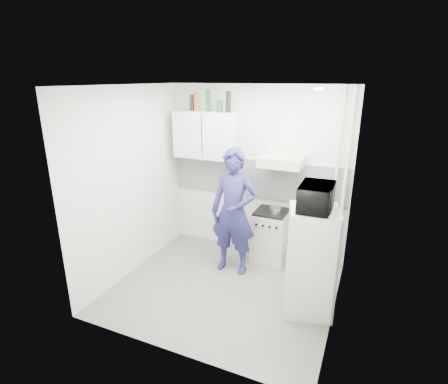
% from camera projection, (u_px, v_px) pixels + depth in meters
% --- Properties ---
extents(floor, '(2.80, 2.80, 0.00)m').
position_uv_depth(floor, '(224.00, 288.00, 4.67)').
color(floor, slate).
rests_on(floor, ground).
extents(ceiling, '(2.80, 2.80, 0.00)m').
position_uv_depth(ceiling, '(224.00, 85.00, 3.85)').
color(ceiling, white).
rests_on(ceiling, wall_back).
extents(wall_back, '(2.80, 0.00, 2.80)m').
position_uv_depth(wall_back, '(256.00, 172.00, 5.35)').
color(wall_back, silver).
rests_on(wall_back, floor).
extents(wall_left, '(0.00, 2.60, 2.60)m').
position_uv_depth(wall_left, '(131.00, 183.00, 4.79)').
color(wall_left, silver).
rests_on(wall_left, floor).
extents(wall_right, '(0.00, 2.60, 2.60)m').
position_uv_depth(wall_right, '(344.00, 213.00, 3.73)').
color(wall_right, silver).
rests_on(wall_right, floor).
extents(person, '(0.66, 0.44, 1.80)m').
position_uv_depth(person, '(234.00, 212.00, 4.86)').
color(person, navy).
rests_on(person, floor).
extents(stove, '(0.48, 0.48, 0.77)m').
position_uv_depth(stove, '(270.00, 237.00, 5.29)').
color(stove, beige).
rests_on(stove, floor).
extents(fridge, '(0.66, 0.66, 1.30)m').
position_uv_depth(fridge, '(311.00, 262.00, 4.05)').
color(fridge, silver).
rests_on(fridge, floor).
extents(stove_top, '(0.46, 0.46, 0.03)m').
position_uv_depth(stove_top, '(272.00, 212.00, 5.17)').
color(stove_top, black).
rests_on(stove_top, stove).
extents(saucepan, '(0.16, 0.16, 0.09)m').
position_uv_depth(saucepan, '(275.00, 210.00, 5.08)').
color(saucepan, silver).
rests_on(saucepan, stove_top).
extents(microwave, '(0.52, 0.36, 0.29)m').
position_uv_depth(microwave, '(316.00, 197.00, 3.80)').
color(microwave, black).
rests_on(microwave, fridge).
extents(bottle_b, '(0.06, 0.06, 0.24)m').
position_uv_depth(bottle_b, '(192.00, 103.00, 5.26)').
color(bottle_b, black).
rests_on(bottle_b, upper_cabinet).
extents(bottle_c, '(0.07, 0.07, 0.27)m').
position_uv_depth(bottle_c, '(196.00, 102.00, 5.22)').
color(bottle_c, brown).
rests_on(bottle_c, upper_cabinet).
extents(bottle_d, '(0.07, 0.07, 0.32)m').
position_uv_depth(bottle_d, '(208.00, 101.00, 5.14)').
color(bottle_d, '#144C1E').
rests_on(bottle_d, upper_cabinet).
extents(canister_b, '(0.09, 0.09, 0.18)m').
position_uv_depth(canister_b, '(220.00, 106.00, 5.09)').
color(canister_b, '#144C1E').
rests_on(canister_b, upper_cabinet).
extents(bottle_e, '(0.07, 0.07, 0.30)m').
position_uv_depth(bottle_e, '(228.00, 102.00, 5.02)').
color(bottle_e, black).
rests_on(bottle_e, upper_cabinet).
extents(upper_cabinet, '(1.00, 0.35, 0.70)m').
position_uv_depth(upper_cabinet, '(207.00, 135.00, 5.31)').
color(upper_cabinet, silver).
rests_on(upper_cabinet, wall_back).
extents(range_hood, '(0.60, 0.50, 0.14)m').
position_uv_depth(range_hood, '(282.00, 161.00, 4.88)').
color(range_hood, beige).
rests_on(range_hood, wall_back).
extents(backsplash, '(2.74, 0.03, 0.60)m').
position_uv_depth(backsplash, '(256.00, 179.00, 5.37)').
color(backsplash, white).
rests_on(backsplash, wall_back).
extents(pipe_a, '(0.05, 0.05, 2.60)m').
position_uv_depth(pipe_a, '(345.00, 183.00, 4.79)').
color(pipe_a, beige).
rests_on(pipe_a, floor).
extents(pipe_b, '(0.04, 0.04, 2.60)m').
position_uv_depth(pipe_b, '(336.00, 182.00, 4.83)').
color(pipe_b, beige).
rests_on(pipe_b, floor).
extents(ceiling_spot_fixture, '(0.10, 0.10, 0.02)m').
position_uv_depth(ceiling_spot_fixture, '(319.00, 89.00, 3.66)').
color(ceiling_spot_fixture, white).
rests_on(ceiling_spot_fixture, ceiling).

